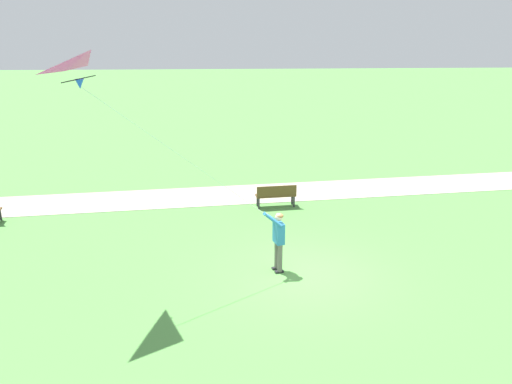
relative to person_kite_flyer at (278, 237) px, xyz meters
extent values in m
plane|color=#569947|center=(-0.30, -0.75, -1.05)|extent=(120.00, 120.00, 0.00)
cube|color=#B7AD99|center=(6.77, 1.25, -1.04)|extent=(5.90, 32.07, 0.02)
cube|color=#232328|center=(-0.11, -0.04, -1.02)|extent=(0.17, 0.26, 0.06)
cylinder|color=slate|center=(-0.11, -0.05, -0.60)|extent=(0.14, 0.14, 0.82)
cube|color=#232328|center=(0.12, 0.03, -1.02)|extent=(0.17, 0.26, 0.06)
cylinder|color=slate|center=(0.12, 0.01, -0.60)|extent=(0.14, 0.14, 0.82)
cube|color=teal|center=(0.01, -0.02, 0.11)|extent=(0.45, 0.32, 0.60)
sphere|color=beige|center=(0.01, -0.02, 0.57)|extent=(0.22, 0.22, 0.22)
ellipsoid|color=olive|center=(0.01, -0.04, 0.61)|extent=(0.28, 0.28, 0.13)
cylinder|color=teal|center=(-0.14, 0.17, 0.56)|extent=(0.21, 0.56, 0.43)
cylinder|color=teal|center=(0.03, 0.22, 0.56)|extent=(0.46, 0.46, 0.43)
sphere|color=beige|center=(-0.10, 0.34, 0.69)|extent=(0.10, 0.10, 0.10)
pyramid|color=#E02D9E|center=(-1.44, 4.27, 4.69)|extent=(1.69, 1.12, 0.49)
cone|color=blue|center=(-1.35, 4.62, 4.37)|extent=(0.24, 0.24, 0.22)
cylinder|color=black|center=(-1.35, 4.62, 4.48)|extent=(1.43, 0.40, 0.02)
cylinder|color=silver|center=(-0.72, 2.48, 2.51)|extent=(1.26, 4.29, 3.63)
cube|color=brown|center=(5.34, -0.41, -0.60)|extent=(0.60, 1.54, 0.05)
cube|color=brown|center=(5.15, -0.43, -0.37)|extent=(0.20, 1.50, 0.40)
cube|color=#2D2D33|center=(5.43, 0.27, -0.82)|extent=(0.07, 0.07, 0.45)
cube|color=#2D2D33|center=(5.11, 0.23, -0.82)|extent=(0.07, 0.07, 0.45)
cube|color=#2D2D33|center=(5.57, -1.06, -0.82)|extent=(0.07, 0.07, 0.45)
cube|color=#2D2D33|center=(5.26, -1.10, -0.82)|extent=(0.07, 0.07, 0.45)
cube|color=#2D2D33|center=(4.42, 9.37, -0.82)|extent=(0.07, 0.07, 0.45)
camera|label=1|loc=(-13.62, 1.33, 5.83)|focal=37.58mm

